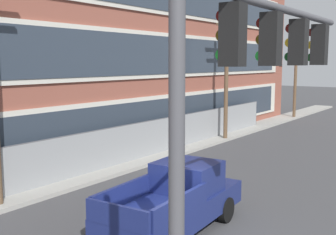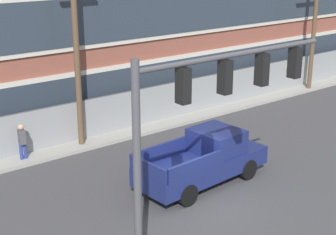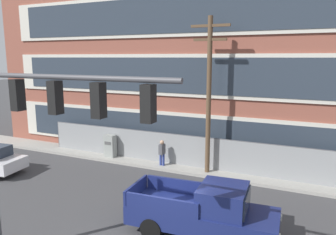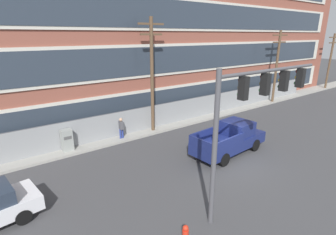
{
  "view_description": "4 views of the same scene",
  "coord_description": "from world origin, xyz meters",
  "px_view_note": "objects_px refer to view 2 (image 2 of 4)",
  "views": [
    {
      "loc": [
        -8.67,
        -5.77,
        5.02
      ],
      "look_at": [
        3.02,
        2.63,
        3.13
      ],
      "focal_mm": 45.0,
      "sensor_mm": 36.0,
      "label": 1
    },
    {
      "loc": [
        -10.91,
        -12.29,
        8.66
      ],
      "look_at": [
        1.66,
        3.83,
        1.8
      ],
      "focal_mm": 55.0,
      "sensor_mm": 36.0,
      "label": 2
    },
    {
      "loc": [
        4.62,
        -9.59,
        6.47
      ],
      "look_at": [
        -1.28,
        3.25,
        3.86
      ],
      "focal_mm": 35.0,
      "sensor_mm": 36.0,
      "label": 3
    },
    {
      "loc": [
        -11.34,
        -9.12,
        7.36
      ],
      "look_at": [
        -1.49,
        4.1,
        2.13
      ],
      "focal_mm": 28.0,
      "sensor_mm": 36.0,
      "label": 4
    }
  ],
  "objects_px": {
    "pickup_truck_navy": "(204,160)",
    "utility_pole_near_corner": "(76,44)",
    "utility_pole_midblock": "(315,21)",
    "traffic_signal_mast": "(208,107)",
    "pedestrian_near_cabinet": "(22,141)"
  },
  "relations": [
    {
      "from": "pickup_truck_navy",
      "to": "utility_pole_near_corner",
      "type": "distance_m",
      "value": 7.45
    },
    {
      "from": "pickup_truck_navy",
      "to": "utility_pole_midblock",
      "type": "relative_size",
      "value": 0.71
    },
    {
      "from": "traffic_signal_mast",
      "to": "pickup_truck_navy",
      "type": "distance_m",
      "value": 6.53
    },
    {
      "from": "utility_pole_near_corner",
      "to": "pedestrian_near_cabinet",
      "type": "height_order",
      "value": "utility_pole_near_corner"
    },
    {
      "from": "utility_pole_near_corner",
      "to": "utility_pole_midblock",
      "type": "distance_m",
      "value": 15.91
    },
    {
      "from": "utility_pole_midblock",
      "to": "pickup_truck_navy",
      "type": "bearing_deg",
      "value": -157.39
    },
    {
      "from": "pickup_truck_navy",
      "to": "utility_pole_near_corner",
      "type": "xyz_separation_m",
      "value": [
        -1.91,
        6.15,
        3.74
      ]
    },
    {
      "from": "utility_pole_near_corner",
      "to": "utility_pole_midblock",
      "type": "bearing_deg",
      "value": -1.15
    },
    {
      "from": "utility_pole_near_corner",
      "to": "pedestrian_near_cabinet",
      "type": "relative_size",
      "value": 5.07
    },
    {
      "from": "traffic_signal_mast",
      "to": "pedestrian_near_cabinet",
      "type": "relative_size",
      "value": 3.89
    },
    {
      "from": "traffic_signal_mast",
      "to": "pedestrian_near_cabinet",
      "type": "height_order",
      "value": "traffic_signal_mast"
    },
    {
      "from": "utility_pole_near_corner",
      "to": "pedestrian_near_cabinet",
      "type": "distance_m",
      "value": 4.64
    },
    {
      "from": "pickup_truck_navy",
      "to": "pedestrian_near_cabinet",
      "type": "relative_size",
      "value": 3.3
    },
    {
      "from": "pickup_truck_navy",
      "to": "utility_pole_midblock",
      "type": "xyz_separation_m",
      "value": [
        14.0,
        5.83,
        3.42
      ]
    },
    {
      "from": "pickup_truck_navy",
      "to": "utility_pole_near_corner",
      "type": "height_order",
      "value": "utility_pole_near_corner"
    }
  ]
}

